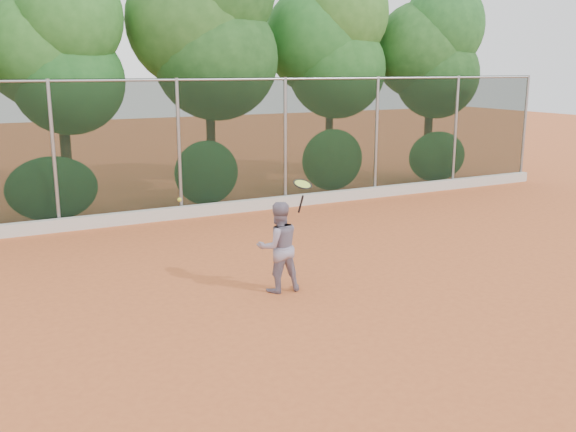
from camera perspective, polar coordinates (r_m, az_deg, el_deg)
name	(u,v)px	position (r m, az deg, el deg)	size (l,w,h in m)	color
ground	(316,303)	(10.56, 2.50, -7.72)	(80.00, 80.00, 0.00)	#C65F2E
concrete_curb	(184,212)	(16.55, -9.25, 0.34)	(24.00, 0.20, 0.30)	beige
tennis_player	(278,247)	(10.87, -0.86, -2.76)	(0.76, 0.59, 1.56)	gray
chainlink_fence	(179,144)	(16.43, -9.67, 6.29)	(24.09, 0.09, 3.50)	black
foliage_backdrop	(132,42)	(18.09, -13.67, 14.79)	(23.70, 3.63, 7.55)	#442E1A
tennis_racket	(302,186)	(10.66, 1.29, 2.64)	(0.36, 0.35, 0.58)	black
tennis_ball_in_flight	(180,200)	(10.27, -9.61, 1.45)	(0.07, 0.07, 0.07)	#C1CE2E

